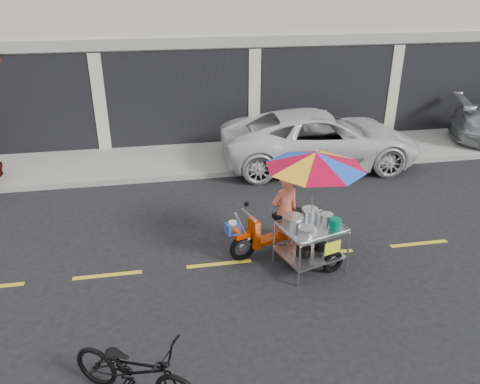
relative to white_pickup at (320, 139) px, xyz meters
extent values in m
plane|color=black|center=(-1.43, -4.45, -0.75)|extent=(90.00, 90.00, 0.00)
cube|color=gray|center=(-1.43, 1.05, -0.68)|extent=(45.00, 3.00, 0.15)
cube|color=beige|center=(-1.43, 6.05, 3.25)|extent=(36.00, 8.00, 8.00)
cube|color=black|center=(-1.43, 2.02, 0.70)|extent=(35.28, 0.06, 2.90)
cube|color=gray|center=(-1.43, 2.00, 2.35)|extent=(36.00, 0.12, 0.30)
cube|color=gold|center=(-1.43, -4.45, -0.75)|extent=(42.00, 0.10, 0.01)
imported|color=silver|center=(0.00, 0.00, 0.00)|extent=(5.53, 2.76, 1.50)
imported|color=black|center=(-4.85, -7.22, -0.29)|extent=(1.82, 1.45, 0.93)
torus|color=black|center=(-2.97, -4.38, -0.49)|extent=(0.54, 0.25, 0.53)
torus|color=black|center=(-1.64, -3.98, -0.49)|extent=(0.54, 0.25, 0.53)
cylinder|color=#9EA0A5|center=(-2.97, -4.38, -0.49)|extent=(0.14, 0.09, 0.13)
cylinder|color=#9EA0A5|center=(-1.64, -3.98, -0.49)|extent=(0.14, 0.09, 0.13)
cube|color=#B82E00|center=(-2.97, -4.38, -0.24)|extent=(0.32, 0.19, 0.07)
cylinder|color=#9EA0A5|center=(-2.97, -4.38, -0.10)|extent=(0.34, 0.14, 0.75)
cube|color=#B82E00|center=(-2.75, -4.31, -0.24)|extent=(0.20, 0.33, 0.56)
cube|color=#B82E00|center=(-2.35, -4.19, -0.45)|extent=(0.79, 0.46, 0.07)
cube|color=#B82E00|center=(-1.95, -4.07, -0.24)|extent=(0.74, 0.43, 0.37)
cube|color=black|center=(-2.04, -4.10, -0.03)|extent=(0.64, 0.39, 0.09)
cylinder|color=#9EA0A5|center=(-2.87, -4.35, 0.18)|extent=(0.18, 0.50, 0.03)
sphere|color=black|center=(-2.87, -4.15, 0.29)|extent=(0.09, 0.09, 0.09)
cylinder|color=white|center=(-2.87, -4.35, -0.31)|extent=(0.14, 0.14, 0.05)
cube|color=#254190|center=(-3.17, -4.44, -0.03)|extent=(0.29, 0.27, 0.19)
cylinder|color=white|center=(-3.17, -4.44, 0.09)|extent=(0.19, 0.19, 0.05)
cone|color=#B82E00|center=(-3.12, -4.59, -0.01)|extent=(0.22, 0.24, 0.17)
torus|color=black|center=(-1.47, -5.05, -0.55)|extent=(0.44, 0.21, 0.43)
cylinder|color=#9EA0A5|center=(-2.20, -5.36, -0.36)|extent=(0.04, 0.04, 0.79)
cylinder|color=#9EA0A5|center=(-2.44, -4.56, -0.36)|extent=(0.04, 0.04, 0.79)
cylinder|color=#9EA0A5|center=(-1.22, -5.07, -0.36)|extent=(0.04, 0.04, 0.79)
cylinder|color=#9EA0A5|center=(-1.46, -4.27, -0.36)|extent=(0.04, 0.04, 0.79)
cube|color=#9EA0A5|center=(-1.83, -4.81, -0.47)|extent=(1.22, 1.09, 0.03)
cube|color=#9EA0A5|center=(-1.83, -4.81, 0.04)|extent=(1.22, 1.09, 0.04)
cylinder|color=#9EA0A5|center=(-1.71, -5.21, 0.09)|extent=(0.99, 0.31, 0.02)
cylinder|color=#9EA0A5|center=(-1.95, -4.41, 0.09)|extent=(0.99, 0.31, 0.02)
cylinder|color=#9EA0A5|center=(-2.32, -4.96, 0.09)|extent=(0.26, 0.81, 0.02)
cylinder|color=#9EA0A5|center=(-1.34, -4.67, 0.09)|extent=(0.26, 0.81, 0.02)
cylinder|color=#9EA0A5|center=(-1.95, -4.41, -0.47)|extent=(0.24, 0.68, 0.04)
cylinder|color=#9EA0A5|center=(-1.95, -4.41, -0.01)|extent=(0.24, 0.68, 0.04)
cube|color=yellow|center=(-1.56, -5.20, -0.15)|extent=(0.32, 0.11, 0.23)
cylinder|color=#B7B7BC|center=(-2.15, -4.71, 0.15)|extent=(0.46, 0.46, 0.19)
cylinder|color=#B7B7BC|center=(-1.80, -4.59, 0.18)|extent=(0.36, 0.36, 0.24)
cylinder|color=#B7B7BC|center=(-1.50, -4.67, 0.13)|extent=(0.28, 0.28, 0.15)
cylinder|color=#B7B7BC|center=(-2.00, -5.04, 0.12)|extent=(0.35, 0.35, 0.13)
cylinder|color=#006B44|center=(-1.45, -4.94, 0.16)|extent=(0.25, 0.25, 0.20)
cylinder|color=black|center=(-1.96, -4.85, -0.37)|extent=(0.32, 0.32, 0.17)
cylinder|color=black|center=(-1.60, -4.75, -0.38)|extent=(0.28, 0.28, 0.15)
cylinder|color=#9EA0A5|center=(-1.81, -4.71, 0.74)|extent=(0.03, 0.03, 1.39)
sphere|color=#9EA0A5|center=(-1.81, -4.71, 1.45)|extent=(0.06, 0.06, 0.06)
imported|color=#E2674C|center=(-2.13, -4.13, 0.04)|extent=(0.66, 0.53, 1.58)
camera|label=1|loc=(-4.35, -11.64, 4.10)|focal=35.00mm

